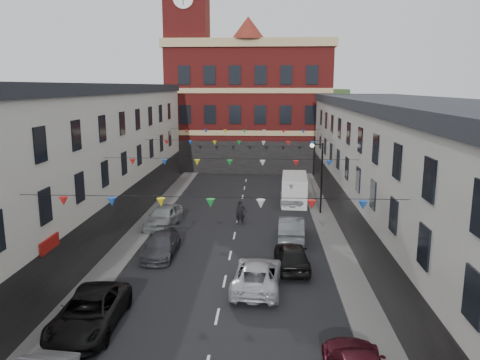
% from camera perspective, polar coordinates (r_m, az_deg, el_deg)
% --- Properties ---
extents(ground, '(160.00, 160.00, 0.00)m').
position_cam_1_polar(ground, '(26.28, -1.88, -12.25)').
color(ground, black).
rests_on(ground, ground).
extents(pavement_left, '(1.80, 64.00, 0.15)m').
position_cam_1_polar(pavement_left, '(29.44, -15.24, -9.85)').
color(pavement_left, '#605E5B').
rests_on(pavement_left, ground).
extents(pavement_right, '(1.80, 64.00, 0.15)m').
position_cam_1_polar(pavement_right, '(28.41, 12.73, -10.51)').
color(pavement_right, '#605E5B').
rests_on(pavement_right, ground).
extents(terrace_left, '(8.40, 56.00, 10.70)m').
position_cam_1_polar(terrace_left, '(29.07, -25.58, -0.01)').
color(terrace_left, silver).
rests_on(terrace_left, ground).
extents(terrace_right, '(8.40, 56.00, 9.70)m').
position_cam_1_polar(terrace_right, '(27.37, 23.65, -1.57)').
color(terrace_right, beige).
rests_on(terrace_right, ground).
extents(civic_building, '(20.60, 13.30, 18.50)m').
position_cam_1_polar(civic_building, '(62.01, 1.15, 9.17)').
color(civic_building, maroon).
rests_on(civic_building, ground).
extents(clock_tower, '(5.60, 5.60, 30.00)m').
position_cam_1_polar(clock_tower, '(59.93, -6.38, 15.53)').
color(clock_tower, maroon).
rests_on(clock_tower, ground).
extents(distant_hill, '(40.00, 14.00, 10.00)m').
position_cam_1_polar(distant_hill, '(86.38, -0.97, 7.72)').
color(distant_hill, '#305125').
rests_on(distant_hill, ground).
extents(street_lamp, '(1.10, 0.36, 6.00)m').
position_cam_1_polar(street_lamp, '(38.81, 9.59, 1.39)').
color(street_lamp, black).
rests_on(street_lamp, ground).
extents(car_left_c, '(2.69, 5.63, 1.55)m').
position_cam_1_polar(car_left_c, '(22.36, -17.89, -15.09)').
color(car_left_c, black).
rests_on(car_left_c, ground).
extents(car_left_d, '(1.91, 4.69, 1.36)m').
position_cam_1_polar(car_left_d, '(30.14, -9.60, -7.86)').
color(car_left_d, '#3B3D42').
rests_on(car_left_d, ground).
extents(car_left_e, '(2.55, 5.04, 1.65)m').
position_cam_1_polar(car_left_e, '(36.04, -9.28, -4.40)').
color(car_left_e, gray).
rests_on(car_left_e, ground).
extents(car_right_d, '(2.13, 4.75, 1.59)m').
position_cam_1_polar(car_right_d, '(27.82, 6.36, -9.18)').
color(car_right_d, black).
rests_on(car_right_d, ground).
extents(car_right_e, '(1.99, 5.06, 1.64)m').
position_cam_1_polar(car_right_e, '(32.96, 6.27, -5.82)').
color(car_right_e, '#53575C').
rests_on(car_right_e, ground).
extents(car_right_f, '(2.30, 4.72, 1.29)m').
position_cam_1_polar(car_right_f, '(42.60, 6.36, -2.11)').
color(car_right_f, '#BBBEC0').
rests_on(car_right_f, ground).
extents(moving_car, '(2.82, 5.49, 1.48)m').
position_cam_1_polar(moving_car, '(25.22, 2.12, -11.47)').
color(moving_car, silver).
rests_on(moving_car, ground).
extents(white_van, '(2.50, 5.83, 2.53)m').
position_cam_1_polar(white_van, '(43.11, 6.64, -1.11)').
color(white_van, silver).
rests_on(white_van, ground).
extents(pedestrian, '(0.71, 0.48, 1.90)m').
position_cam_1_polar(pedestrian, '(36.12, 0.03, -4.00)').
color(pedestrian, black).
rests_on(pedestrian, ground).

